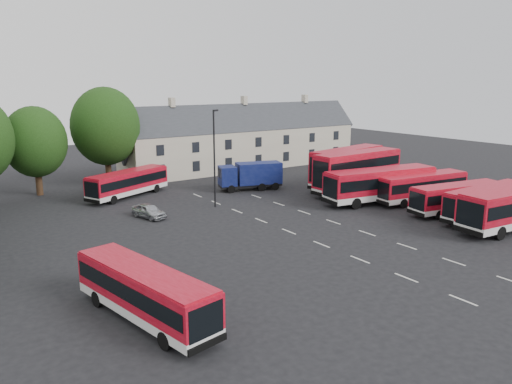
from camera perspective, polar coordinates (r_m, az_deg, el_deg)
ground at (r=40.01m, az=5.57°, el=-5.22°), size 140.00×140.00×0.00m
lane_markings at (r=43.01m, az=6.40°, el=-3.94°), size 5.15×33.80×0.01m
terrace_houses at (r=71.04m, az=-1.35°, el=5.91°), size 35.70×7.13×10.06m
bus_row_b at (r=48.94m, az=25.03°, el=-0.86°), size 10.63×2.68×2.99m
bus_row_c at (r=50.26m, az=22.03°, el=-0.42°), size 10.04×3.87×2.77m
bus_row_d at (r=53.50m, az=18.38°, el=0.73°), size 10.65×3.74×2.95m
bus_row_e at (r=52.28m, az=14.03°, el=1.08°), size 12.49×4.68×3.45m
bus_dd_south at (r=55.85m, az=11.52°, el=2.51°), size 11.37×3.06×4.62m
bus_dd_north at (r=58.90m, az=10.37°, el=3.03°), size 11.33×4.39×4.53m
bus_west at (r=26.87m, az=-12.64°, el=-10.80°), size 4.07×10.26×2.83m
bus_north at (r=54.86m, az=-14.41°, el=1.18°), size 9.96×6.13×2.80m
box_truck at (r=56.61m, az=-0.56°, el=1.98°), size 7.40×4.26×3.09m
silver_car at (r=46.33m, az=-12.14°, el=-2.12°), size 2.38×4.03×1.29m
lamppost at (r=48.47m, az=-4.77°, el=4.12°), size 0.66×0.40×9.51m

